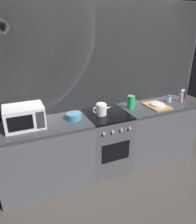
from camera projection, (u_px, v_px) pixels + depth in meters
name	position (u px, v px, depth m)	size (l,w,h in m)	color
ground_plane	(106.00, 166.00, 3.25)	(8.00, 8.00, 0.00)	#47423D
back_wall	(98.00, 87.00, 3.06)	(3.60, 0.05, 2.40)	gray
counter_left	(46.00, 155.00, 2.74)	(1.20, 0.60, 0.90)	#515459
stove_unit	(106.00, 141.00, 3.07)	(0.60, 0.63, 0.90)	#4C4C51
counter_right	(155.00, 130.00, 3.40)	(1.20, 0.60, 0.90)	#515459
microwave	(24.00, 117.00, 2.47)	(0.46, 0.35, 0.27)	white
kettle	(101.00, 109.00, 2.84)	(0.28, 0.15, 0.17)	white
mixing_bowl	(74.00, 116.00, 2.72)	(0.20, 0.20, 0.08)	teal
pitcher	(131.00, 102.00, 3.05)	(0.16, 0.11, 0.20)	green
dish_pile	(157.00, 105.00, 3.15)	(0.30, 0.40, 0.06)	tan
spice_jar	(169.00, 99.00, 3.35)	(0.08, 0.08, 0.10)	silver
spray_bottle	(181.00, 97.00, 3.35)	(0.08, 0.06, 0.20)	pink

